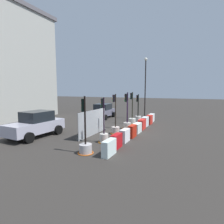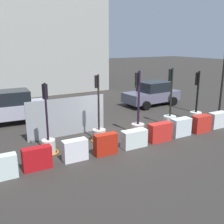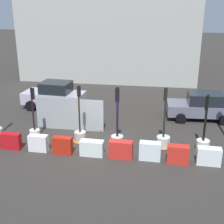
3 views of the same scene
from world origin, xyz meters
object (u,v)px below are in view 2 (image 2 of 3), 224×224
(construction_barrier_2, at_px, (75,150))
(construction_barrier_4, at_px, (134,139))
(construction_barrier_7, at_px, (201,124))
(car_silver_hatchback, at_px, (9,108))
(construction_barrier_8, at_px, (218,120))
(construction_barrier_3, at_px, (106,144))
(construction_barrier_0, at_px, (0,168))
(construction_barrier_1, at_px, (37,158))
(construction_barrier_6, at_px, (181,127))
(traffic_light_4, at_px, (170,118))
(construction_barrier_5, at_px, (160,132))
(traffic_light_2, at_px, (99,130))
(traffic_light_1, at_px, (48,141))
(car_grey_saloon, at_px, (152,94))
(traffic_light_3, at_px, (138,124))
(traffic_light_5, at_px, (196,112))

(construction_barrier_2, relative_size, construction_barrier_4, 0.84)
(construction_barrier_7, distance_m, car_silver_hatchback, 10.66)
(construction_barrier_8, bearing_deg, construction_barrier_3, -179.58)
(construction_barrier_0, xyz_separation_m, construction_barrier_1, (1.28, 0.11, -0.00))
(construction_barrier_6, bearing_deg, construction_barrier_4, -179.19)
(traffic_light_4, height_order, construction_barrier_5, traffic_light_4)
(traffic_light_2, relative_size, construction_barrier_5, 2.74)
(traffic_light_2, xyz_separation_m, construction_barrier_1, (-3.29, -1.44, -0.09))
(traffic_light_1, relative_size, construction_barrier_3, 3.05)
(car_silver_hatchback, distance_m, car_grey_saloon, 10.03)
(construction_barrier_1, xyz_separation_m, construction_barrier_2, (1.49, 0.00, 0.00))
(construction_barrier_3, bearing_deg, construction_barrier_5, 0.65)
(traffic_light_1, bearing_deg, construction_barrier_2, -60.55)
(construction_barrier_7, relative_size, construction_barrier_8, 0.93)
(construction_barrier_1, height_order, construction_barrier_2, construction_barrier_2)
(car_grey_saloon, bearing_deg, construction_barrier_6, -116.53)
(construction_barrier_4, height_order, construction_barrier_5, construction_barrier_5)
(traffic_light_3, distance_m, construction_barrier_3, 2.87)
(traffic_light_4, relative_size, traffic_light_5, 1.09)
(traffic_light_3, xyz_separation_m, construction_barrier_5, (0.36, -1.25, -0.11))
(construction_barrier_3, bearing_deg, construction_barrier_0, -179.99)
(construction_barrier_7, distance_m, construction_barrier_8, 1.42)
(construction_barrier_3, bearing_deg, construction_barrier_4, 2.08)
(traffic_light_3, height_order, car_silver_hatchback, traffic_light_3)
(construction_barrier_1, xyz_separation_m, construction_barrier_8, (9.87, -0.06, -0.00))
(traffic_light_2, relative_size, construction_barrier_7, 3.07)
(traffic_light_2, relative_size, construction_barrier_0, 2.82)
(construction_barrier_3, bearing_deg, construction_barrier_8, 0.42)
(construction_barrier_1, bearing_deg, car_silver_hatchback, 88.87)
(traffic_light_1, xyz_separation_m, traffic_light_2, (2.49, 0.21, -0.03))
(construction_barrier_1, height_order, construction_barrier_3, construction_barrier_3)
(traffic_light_1, height_order, car_grey_saloon, traffic_light_1)
(construction_barrier_6, height_order, construction_barrier_7, construction_barrier_6)
(construction_barrier_6, bearing_deg, construction_barrier_0, -179.35)
(traffic_light_5, bearing_deg, construction_barrier_3, -167.60)
(construction_barrier_8, xyz_separation_m, car_grey_saloon, (0.28, 6.08, 0.43))
(construction_barrier_1, bearing_deg, traffic_light_2, 23.56)
(traffic_light_5, xyz_separation_m, construction_barrier_2, (-8.27, -1.42, -0.14))
(traffic_light_4, bearing_deg, construction_barrier_0, -170.12)
(construction_barrier_5, bearing_deg, construction_barrier_8, 0.26)
(car_grey_saloon, bearing_deg, traffic_light_2, -146.22)
(traffic_light_1, xyz_separation_m, construction_barrier_1, (-0.80, -1.22, -0.12))
(traffic_light_1, height_order, construction_barrier_5, traffic_light_1)
(traffic_light_1, relative_size, construction_barrier_4, 2.56)
(construction_barrier_1, xyz_separation_m, car_silver_hatchback, (0.13, 6.52, 0.50))
(construction_barrier_8, bearing_deg, traffic_light_5, 94.09)
(construction_barrier_4, distance_m, construction_barrier_6, 2.85)
(construction_barrier_3, bearing_deg, traffic_light_2, 72.35)
(traffic_light_3, height_order, construction_barrier_6, traffic_light_3)
(traffic_light_3, height_order, construction_barrier_8, traffic_light_3)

